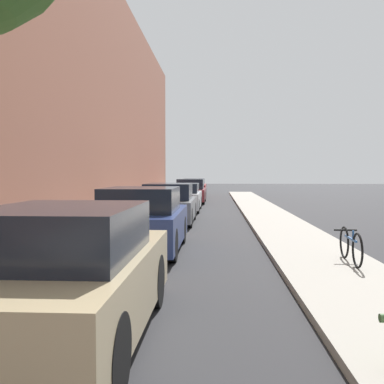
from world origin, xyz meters
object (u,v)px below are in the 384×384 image
(parked_car_maroon, at_px, (191,192))
(bicycle, at_px, (350,246))
(parked_car_silver, at_px, (183,197))
(parked_car_champagne, at_px, (68,277))
(parked_car_grey, at_px, (169,204))
(parked_car_navy, at_px, (142,221))
(parked_car_red, at_px, (194,188))

(parked_car_maroon, distance_m, bicycle, 18.54)
(parked_car_silver, bearing_deg, parked_car_maroon, 89.28)
(parked_car_champagne, bearing_deg, parked_car_silver, 90.01)
(parked_car_grey, xyz_separation_m, parked_car_maroon, (0.16, 10.78, 0.01))
(parked_car_champagne, distance_m, parked_car_navy, 5.42)
(parked_car_grey, relative_size, parked_car_silver, 0.94)
(parked_car_navy, distance_m, parked_car_grey, 5.66)
(parked_car_silver, bearing_deg, parked_car_red, 90.17)
(parked_car_grey, height_order, parked_car_maroon, parked_car_maroon)
(parked_car_champagne, xyz_separation_m, parked_car_navy, (-0.11, 5.42, 0.00))
(parked_car_red, distance_m, bicycle, 24.53)
(parked_car_navy, relative_size, bicycle, 2.51)
(parked_car_silver, xyz_separation_m, parked_car_maroon, (0.07, 5.59, 0.05))
(parked_car_silver, relative_size, parked_car_red, 0.95)
(parked_car_champagne, distance_m, parked_car_silver, 16.27)
(parked_car_champagne, height_order, parked_car_maroon, parked_car_champagne)
(parked_car_silver, xyz_separation_m, parked_car_red, (-0.04, 11.68, 0.04))
(parked_car_champagne, bearing_deg, parked_car_navy, 91.16)
(parked_car_maroon, bearing_deg, parked_car_navy, -90.61)
(parked_car_champagne, height_order, parked_car_grey, parked_car_champagne)
(parked_car_navy, distance_m, bicycle, 4.58)
(parked_car_navy, height_order, parked_car_silver, parked_car_navy)
(parked_car_maroon, bearing_deg, parked_car_silver, -90.72)
(parked_car_champagne, bearing_deg, parked_car_maroon, 89.83)
(parked_car_grey, xyz_separation_m, parked_car_silver, (0.09, 5.20, -0.04))
(parked_car_navy, height_order, parked_car_maroon, parked_car_navy)
(parked_car_navy, bearing_deg, bicycle, -20.86)
(parked_car_silver, height_order, parked_car_red, parked_car_red)
(parked_car_silver, xyz_separation_m, bicycle, (4.17, -12.49, -0.20))
(parked_car_red, bearing_deg, parked_car_grey, -90.19)
(parked_car_champagne, xyz_separation_m, parked_car_red, (-0.04, 27.96, -0.03))
(parked_car_maroon, xyz_separation_m, parked_car_red, (-0.11, 6.10, -0.01))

